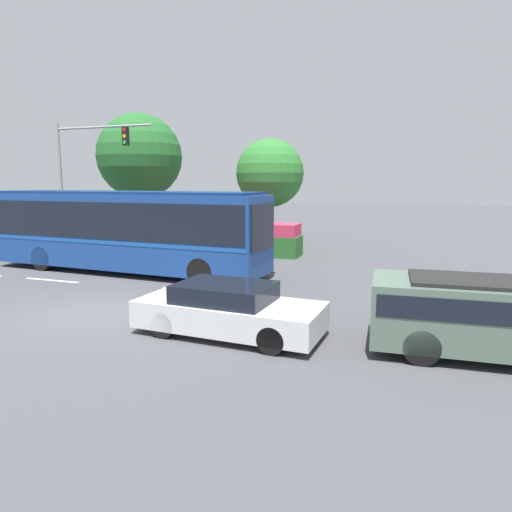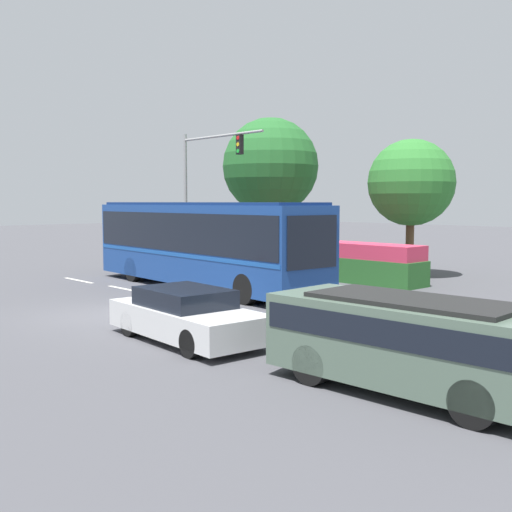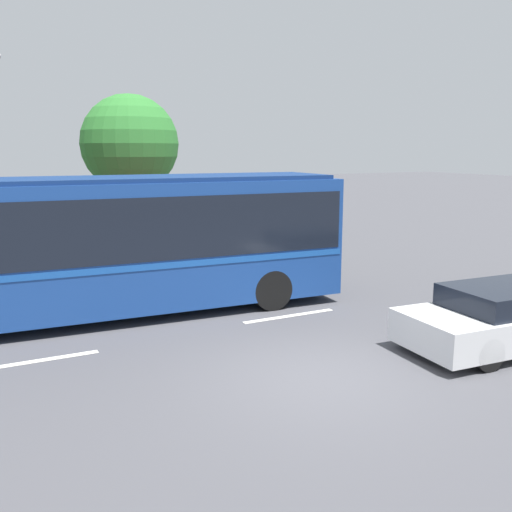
% 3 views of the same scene
% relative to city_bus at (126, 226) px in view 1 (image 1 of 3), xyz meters
% --- Properties ---
extents(ground_plane, '(140.00, 140.00, 0.00)m').
position_rel_city_bus_xyz_m(ground_plane, '(2.68, -5.37, -1.86)').
color(ground_plane, '#444449').
extents(city_bus, '(12.03, 3.15, 3.27)m').
position_rel_city_bus_xyz_m(city_bus, '(0.00, 0.00, 0.00)').
color(city_bus, navy).
rests_on(city_bus, ground).
extents(sedan_foreground, '(4.56, 2.09, 1.25)m').
position_rel_city_bus_xyz_m(sedan_foreground, '(6.86, -5.76, -1.26)').
color(sedan_foreground, silver).
rests_on(sedan_foreground, ground).
extents(suv_left_lane, '(5.14, 2.19, 1.65)m').
position_rel_city_bus_xyz_m(suv_left_lane, '(12.68, -5.28, -0.89)').
color(suv_left_lane, '#516656').
rests_on(suv_left_lane, ground).
extents(traffic_light_pole, '(5.86, 0.24, 6.72)m').
position_rel_city_bus_xyz_m(traffic_light_pole, '(-5.77, 4.48, 2.63)').
color(traffic_light_pole, gray).
rests_on(traffic_light_pole, ground).
extents(flowering_hedge, '(8.19, 1.53, 1.60)m').
position_rel_city_bus_xyz_m(flowering_hedge, '(1.70, 5.86, -1.07)').
color(flowering_hedge, '#286028').
rests_on(flowering_hedge, ground).
extents(street_tree_left, '(4.92, 4.92, 7.58)m').
position_rel_city_bus_xyz_m(street_tree_left, '(-4.33, 7.81, 3.25)').
color(street_tree_left, brown).
rests_on(street_tree_left, ground).
extents(street_tree_centre, '(3.79, 3.79, 6.02)m').
position_rel_city_bus_xyz_m(street_tree_centre, '(3.28, 9.01, 2.25)').
color(street_tree_centre, brown).
rests_on(street_tree_centre, ground).
extents(lane_stripe_mid, '(2.40, 0.16, 0.01)m').
position_rel_city_bus_xyz_m(lane_stripe_mid, '(-1.68, -2.35, -1.85)').
color(lane_stripe_mid, silver).
rests_on(lane_stripe_mid, ground).
extents(lane_stripe_far, '(2.40, 0.16, 0.01)m').
position_rel_city_bus_xyz_m(lane_stripe_far, '(4.05, -2.00, -1.85)').
color(lane_stripe_far, silver).
rests_on(lane_stripe_far, ground).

